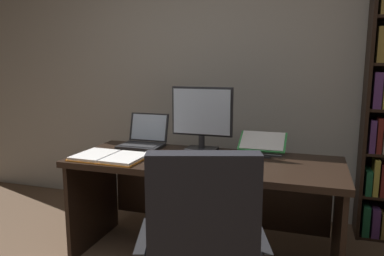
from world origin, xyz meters
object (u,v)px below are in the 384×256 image
Objects in this scene: computer_mouse at (233,164)px; reading_stand_with_book at (262,144)px; open_binder at (110,157)px; keyboard at (186,161)px; laptop at (144,140)px; pen at (155,154)px; monitor at (202,119)px; notepad at (152,155)px; desk at (207,183)px.

computer_mouse is 0.43m from reading_stand_with_book.
keyboard is at bearing 7.57° from open_binder.
computer_mouse is (0.30, 0.00, 0.01)m from keyboard.
reading_stand_with_book is (0.12, 0.40, 0.05)m from computer_mouse.
laptop reaches higher than open_binder.
reading_stand_with_book reaches higher than computer_mouse.
keyboard is 3.00× the size of pen.
monitor is at bearing 39.70° from open_binder.
reading_stand_with_book is at bearing 43.64° from keyboard.
desk is at bearing 15.41° from notepad.
laptop is at bearing -176.83° from reading_stand_with_book.
open_binder is (-0.06, -0.41, -0.04)m from laptop.
computer_mouse is at bearing -25.01° from laptop.
pen reaches higher than desk.
laptop is (-0.54, 0.16, 0.24)m from desk.
laptop is 0.32m from notepad.
laptop is 0.33m from pen.
pen is at bearing -51.97° from laptop.
reading_stand_with_book is 0.77m from notepad.
monitor is at bearing 43.78° from pen.
monitor is 1.46× the size of laptop.
laptop is 1.50× the size of notepad.
computer_mouse reaches higher than open_binder.
desk is at bearing -61.21° from monitor.
keyboard is at bearing -37.58° from laptop.
pen is at bearing -156.05° from reading_stand_with_book.
desk is 12.70× the size of pen.
laptop is at bearing 179.40° from monitor.
pen is at bearing 0.00° from notepad.
monitor is at bearing 41.67° from notepad.
reading_stand_with_book reaches higher than pen.
keyboard is at bearing 180.00° from computer_mouse.
desk is 0.45m from monitor.
desk is 0.41m from pen.
monitor is 0.46m from reading_stand_with_book.
keyboard is 0.30m from computer_mouse.
reading_stand_with_book reaches higher than open_binder.
keyboard is at bearing -112.43° from desk.
keyboard is 2.00× the size of notepad.
desk is at bearing 24.63° from open_binder.
pen is (0.26, 0.15, 0.00)m from open_binder.
reading_stand_with_book reaches higher than notepad.
monitor reaches higher than desk.
open_binder is at bearing -176.51° from computer_mouse.
keyboard reaches higher than pen.
reading_stand_with_book is at bearing 72.93° from computer_mouse.
notepad is (-0.71, -0.30, -0.06)m from reading_stand_with_book.
notepad is at bearing -156.65° from reading_stand_with_book.
desk is at bearing -149.12° from reading_stand_with_book.
computer_mouse is at bearing 0.00° from keyboard.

